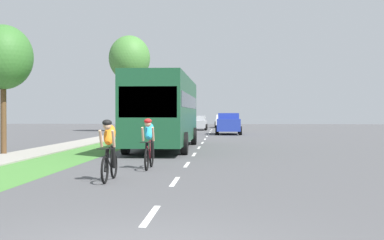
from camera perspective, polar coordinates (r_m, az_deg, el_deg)
ground_plane at (r=26.09m, az=0.82°, el=-3.09°), size 120.00×120.00×0.00m
grass_verge at (r=26.76m, az=-9.65°, el=-3.00°), size 2.39×70.00×0.01m
sidewalk_concrete at (r=27.33m, az=-14.11°, el=-2.93°), size 1.98×70.00×0.10m
lane_markings_center at (r=30.07m, az=1.18°, el=-2.58°), size 0.12×53.49×0.01m
cyclist_lead at (r=13.10m, az=-9.32°, el=-3.30°), size 0.42×1.72×1.58m
cyclist_trailing at (r=15.83m, az=-4.87°, el=-2.60°), size 0.42×1.72×1.58m
bus_dark_green at (r=25.11m, az=-3.06°, el=1.28°), size 2.78×11.60×3.48m
suv_blue at (r=42.66m, az=4.13°, el=-0.35°), size 2.15×4.70×1.79m
sedan_silver at (r=54.11m, az=0.66°, el=-0.32°), size 1.98×4.30×1.52m
pickup_white at (r=64.01m, az=3.58°, el=-0.11°), size 2.22×5.10×1.64m
street_tree_near at (r=22.82m, az=-20.50°, el=6.59°), size 2.47×2.47×5.47m
street_tree_far at (r=49.22m, az=-7.06°, el=6.90°), size 3.96×3.96×9.24m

